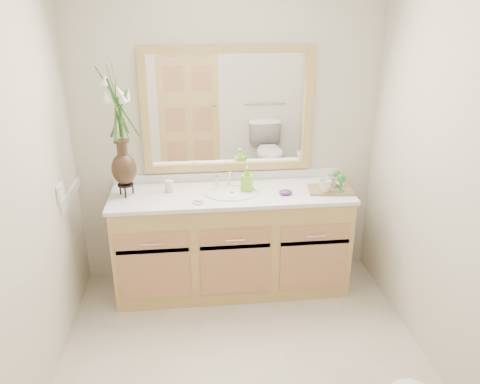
{
  "coord_description": "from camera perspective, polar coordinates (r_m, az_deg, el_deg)",
  "views": [
    {
      "loc": [
        -0.3,
        -2.28,
        2.17
      ],
      "look_at": [
        0.03,
        0.65,
        0.98
      ],
      "focal_mm": 35.0,
      "sensor_mm": 36.0,
      "label": 1
    }
  ],
  "objects": [
    {
      "name": "floor",
      "position": [
        3.16,
        0.9,
        -21.32
      ],
      "size": [
        2.6,
        2.6,
        0.0
      ],
      "primitive_type": "plane",
      "color": "beige",
      "rests_on": "ground"
    },
    {
      "name": "wall_back",
      "position": [
        3.72,
        -1.5,
        6.88
      ],
      "size": [
        2.4,
        0.02,
        2.4
      ],
      "primitive_type": "cube",
      "color": "beige",
      "rests_on": "floor"
    },
    {
      "name": "wall_front",
      "position": [
        1.41,
        8.29,
        -21.59
      ],
      "size": [
        2.4,
        0.02,
        2.4
      ],
      "primitive_type": "cube",
      "color": "beige",
      "rests_on": "floor"
    },
    {
      "name": "wall_left",
      "position": [
        2.64,
        -25.78,
        -1.86
      ],
      "size": [
        0.02,
        2.6,
        2.4
      ],
      "primitive_type": "cube",
      "color": "beige",
      "rests_on": "floor"
    },
    {
      "name": "wall_right",
      "position": [
        2.9,
        25.32,
        0.25
      ],
      "size": [
        0.02,
        2.6,
        2.4
      ],
      "primitive_type": "cube",
      "color": "beige",
      "rests_on": "floor"
    },
    {
      "name": "vanity",
      "position": [
        3.75,
        -1.0,
        -6.14
      ],
      "size": [
        1.8,
        0.55,
        0.8
      ],
      "color": "tan",
      "rests_on": "floor"
    },
    {
      "name": "counter",
      "position": [
        3.58,
        -1.04,
        -0.27
      ],
      "size": [
        1.84,
        0.57,
        0.03
      ],
      "primitive_type": "cube",
      "color": "white",
      "rests_on": "vanity"
    },
    {
      "name": "sink",
      "position": [
        3.58,
        -1.01,
        -0.95
      ],
      "size": [
        0.38,
        0.34,
        0.23
      ],
      "color": "white",
      "rests_on": "counter"
    },
    {
      "name": "mirror",
      "position": [
        3.65,
        -1.5,
        9.9
      ],
      "size": [
        1.32,
        0.04,
        0.97
      ],
      "color": "white",
      "rests_on": "wall_back"
    },
    {
      "name": "switch_plate",
      "position": [
        3.39,
        -21.04,
        -0.09
      ],
      "size": [
        0.02,
        0.12,
        0.12
      ],
      "primitive_type": "cube",
      "color": "white",
      "rests_on": "wall_left"
    },
    {
      "name": "flower_vase",
      "position": [
        3.44,
        -14.54,
        8.91
      ],
      "size": [
        0.22,
        0.22,
        0.89
      ],
      "rotation": [
        0.0,
        0.0,
        0.25
      ],
      "color": "black",
      "rests_on": "counter"
    },
    {
      "name": "tumbler",
      "position": [
        3.61,
        -8.6,
        0.69
      ],
      "size": [
        0.07,
        0.07,
        0.09
      ],
      "primitive_type": "cylinder",
      "color": "beige",
      "rests_on": "counter"
    },
    {
      "name": "soap_dish",
      "position": [
        3.39,
        -5.08,
        -1.17
      ],
      "size": [
        0.09,
        0.09,
        0.03
      ],
      "color": "beige",
      "rests_on": "counter"
    },
    {
      "name": "soap_bottle",
      "position": [
        3.58,
        0.86,
        1.51
      ],
      "size": [
        0.1,
        0.1,
        0.17
      ],
      "primitive_type": "imported",
      "rotation": [
        0.0,
        0.0,
        -0.23
      ],
      "color": "#7ACB2F",
      "rests_on": "counter"
    },
    {
      "name": "purple_dish",
      "position": [
        3.54,
        5.58,
        -0.02
      ],
      "size": [
        0.12,
        0.11,
        0.04
      ],
      "primitive_type": "ellipsoid",
      "rotation": [
        0.0,
        0.0,
        -0.29
      ],
      "color": "#532672",
      "rests_on": "counter"
    },
    {
      "name": "tray",
      "position": [
        3.67,
        10.95,
        0.28
      ],
      "size": [
        0.36,
        0.27,
        0.02
      ],
      "primitive_type": "cube",
      "rotation": [
        0.0,
        0.0,
        -0.13
      ],
      "color": "olive",
      "rests_on": "counter"
    },
    {
      "name": "mug_left",
      "position": [
        3.58,
        10.3,
        0.77
      ],
      "size": [
        0.1,
        0.09,
        0.1
      ],
      "primitive_type": "imported",
      "rotation": [
        0.0,
        0.0,
        0.0
      ],
      "color": "beige",
      "rests_on": "tray"
    },
    {
      "name": "mug_right",
      "position": [
        3.7,
        11.14,
        1.41
      ],
      "size": [
        0.13,
        0.12,
        0.1
      ],
      "primitive_type": "imported",
      "rotation": [
        0.0,
        0.0,
        0.37
      ],
      "color": "beige",
      "rests_on": "tray"
    },
    {
      "name": "goblet_front",
      "position": [
        3.59,
        12.27,
        1.52
      ],
      "size": [
        0.07,
        0.07,
        0.15
      ],
      "color": "#28792D",
      "rests_on": "tray"
    },
    {
      "name": "goblet_back",
      "position": [
        3.7,
        11.68,
        2.01
      ],
      "size": [
        0.06,
        0.06,
        0.13
      ],
      "color": "#28792D",
      "rests_on": "tray"
    }
  ]
}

